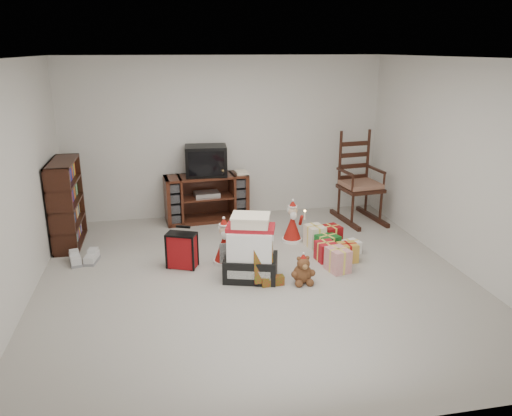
{
  "coord_description": "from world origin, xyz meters",
  "views": [
    {
      "loc": [
        -1.02,
        -5.23,
        2.6
      ],
      "look_at": [
        0.12,
        0.6,
        0.69
      ],
      "focal_mm": 35.0,
      "sensor_mm": 36.0,
      "label": 1
    }
  ],
  "objects": [
    {
      "name": "room",
      "position": [
        0.0,
        0.0,
        1.25
      ],
      "size": [
        5.01,
        5.01,
        2.51
      ],
      "color": "#ACA69D",
      "rests_on": "ground"
    },
    {
      "name": "tv_stand",
      "position": [
        -0.35,
        2.24,
        0.37
      ],
      "size": [
        1.31,
        0.57,
        0.73
      ],
      "rotation": [
        0.0,
        0.0,
        0.09
      ],
      "color": "#441F13",
      "rests_on": "floor"
    },
    {
      "name": "bookshelf",
      "position": [
        -2.31,
        1.61,
        0.57
      ],
      "size": [
        0.32,
        0.96,
        1.18
      ],
      "color": "black",
      "rests_on": "floor"
    },
    {
      "name": "rocking_chair",
      "position": [
        2.0,
        1.84,
        0.49
      ],
      "size": [
        0.69,
        1.02,
        1.45
      ],
      "rotation": [
        0.0,
        0.0,
        0.12
      ],
      "color": "black",
      "rests_on": "floor"
    },
    {
      "name": "gift_pile",
      "position": [
        -0.05,
        0.05,
        0.34
      ],
      "size": [
        0.71,
        0.6,
        0.77
      ],
      "rotation": [
        0.0,
        0.0,
        -0.29
      ],
      "color": "black",
      "rests_on": "floor"
    },
    {
      "name": "red_suitcase",
      "position": [
        -0.83,
        0.51,
        0.23
      ],
      "size": [
        0.39,
        0.3,
        0.52
      ],
      "rotation": [
        0.0,
        0.0,
        -0.39
      ],
      "color": "maroon",
      "rests_on": "floor"
    },
    {
      "name": "stocking",
      "position": [
        0.06,
        -0.15,
        0.3
      ],
      "size": [
        0.29,
        0.14,
        0.61
      ],
      "primitive_type": null,
      "rotation": [
        0.0,
        0.0,
        0.06
      ],
      "color": "#0D7D0E",
      "rests_on": "floor"
    },
    {
      "name": "teddy_bear",
      "position": [
        0.51,
        -0.19,
        0.15
      ],
      "size": [
        0.22,
        0.2,
        0.33
      ],
      "color": "brown",
      "rests_on": "floor"
    },
    {
      "name": "santa_figurine",
      "position": [
        0.74,
        1.12,
        0.23
      ],
      "size": [
        0.29,
        0.28,
        0.6
      ],
      "color": "maroon",
      "rests_on": "floor"
    },
    {
      "name": "mrs_claus_figurine",
      "position": [
        -0.3,
        0.55,
        0.23
      ],
      "size": [
        0.29,
        0.28,
        0.6
      ],
      "color": "maroon",
      "rests_on": "floor"
    },
    {
      "name": "sneaker_pair",
      "position": [
        -2.05,
        0.89,
        0.06
      ],
      "size": [
        0.39,
        0.33,
        0.11
      ],
      "rotation": [
        0.0,
        0.0,
        0.08
      ],
      "color": "silver",
      "rests_on": "floor"
    },
    {
      "name": "gift_cluster",
      "position": [
        1.15,
        0.53,
        0.12
      ],
      "size": [
        0.72,
        1.04,
        0.24
      ],
      "color": "#A6131C",
      "rests_on": "floor"
    },
    {
      "name": "crt_television",
      "position": [
        -0.34,
        2.25,
        0.96
      ],
      "size": [
        0.65,
        0.5,
        0.46
      ],
      "rotation": [
        0.0,
        0.0,
        -0.08
      ],
      "color": "black",
      "rests_on": "tv_stand"
    }
  ]
}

